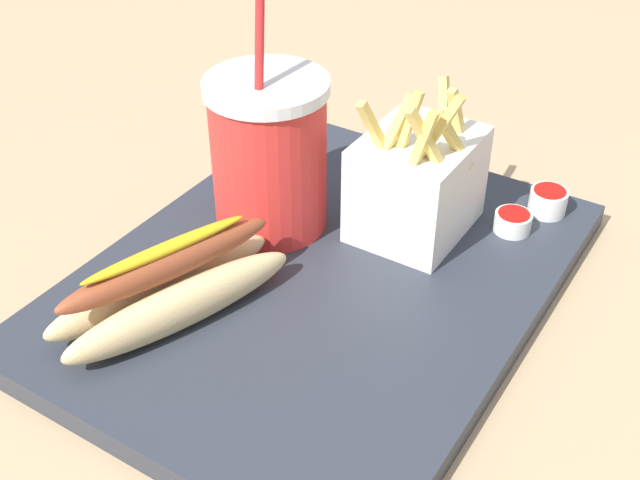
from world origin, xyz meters
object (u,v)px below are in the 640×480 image
at_px(ketchup_cup_1, 513,221).
at_px(ketchup_cup_3, 408,155).
at_px(fries_basket, 417,183).
at_px(hot_dog_1, 171,287).
at_px(ketchup_cup_2, 548,200).
at_px(soda_cup, 269,154).

height_order(ketchup_cup_1, ketchup_cup_3, ketchup_cup_3).
height_order(fries_basket, ketchup_cup_3, fries_basket).
xyz_separation_m(hot_dog_1, ketchup_cup_2, (-0.28, 0.19, -0.01)).
xyz_separation_m(fries_basket, hot_dog_1, (0.19, -0.10, -0.02)).
bearing_deg(ketchup_cup_1, fries_basket, -60.69).
relative_size(hot_dog_1, ketchup_cup_1, 6.21).
relative_size(ketchup_cup_1, ketchup_cup_3, 0.85).
xyz_separation_m(hot_dog_1, ketchup_cup_3, (-0.28, 0.05, -0.01)).
relative_size(soda_cup, ketchup_cup_3, 5.37).
height_order(hot_dog_1, ketchup_cup_2, hot_dog_1).
bearing_deg(ketchup_cup_2, soda_cup, -54.01).
relative_size(fries_basket, ketchup_cup_2, 4.28).
height_order(soda_cup, fries_basket, soda_cup).
xyz_separation_m(ketchup_cup_2, ketchup_cup_3, (-0.00, -0.14, 0.00)).
distance_m(soda_cup, ketchup_cup_1, 0.21).
bearing_deg(soda_cup, hot_dog_1, 2.90).
distance_m(fries_basket, hot_dog_1, 0.22).
distance_m(soda_cup, ketchup_cup_3, 0.17).
distance_m(fries_basket, ketchup_cup_2, 0.12).
bearing_deg(soda_cup, ketchup_cup_2, 125.99).
height_order(ketchup_cup_1, ketchup_cup_2, ketchup_cup_2).
xyz_separation_m(soda_cup, ketchup_cup_3, (-0.15, 0.06, -0.05)).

